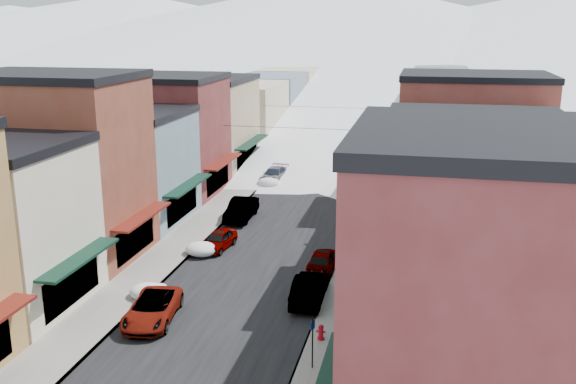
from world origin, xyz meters
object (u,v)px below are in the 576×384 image
at_px(car_white_suv, 152,309).
at_px(car_dark_hatch, 241,209).
at_px(streetlamp_near, 349,200).
at_px(trash_can, 343,258).
at_px(car_green_sedan, 309,288).
at_px(car_silver_sedan, 219,240).
at_px(fire_hydrant, 321,333).

height_order(car_white_suv, car_dark_hatch, car_dark_hatch).
bearing_deg(streetlamp_near, car_dark_hatch, 160.85).
bearing_deg(streetlamp_near, trash_can, -86.77).
distance_m(car_dark_hatch, car_green_sedan, 16.64).
height_order(car_white_suv, streetlamp_near, streetlamp_near).
height_order(car_white_suv, car_silver_sedan, car_white_suv).
bearing_deg(fire_hydrant, streetlamp_near, 91.95).
relative_size(car_green_sedan, streetlamp_near, 1.06).
distance_m(car_green_sedan, streetlamp_near, 11.50).
bearing_deg(fire_hydrant, car_silver_sedan, 127.77).
bearing_deg(streetlamp_near, car_green_sedan, -94.57).
bearing_deg(car_white_suv, car_green_sedan, 21.04).
bearing_deg(car_white_suv, car_silver_sedan, 82.66).
bearing_deg(car_silver_sedan, car_green_sedan, -35.92).
distance_m(car_green_sedan, fire_hydrant, 4.93).
xyz_separation_m(car_dark_hatch, car_green_sedan, (8.27, -14.44, -0.05)).
xyz_separation_m(car_white_suv, car_dark_hatch, (-0.47, 18.71, 0.12)).
xyz_separation_m(car_white_suv, car_green_sedan, (7.80, 4.27, 0.08)).
distance_m(trash_can, streetlamp_near, 5.98).
distance_m(car_silver_sedan, car_green_sedan, 10.74).
bearing_deg(fire_hydrant, car_white_suv, 177.30).
distance_m(car_silver_sedan, streetlamp_near, 9.89).
bearing_deg(car_green_sedan, car_silver_sedan, -44.72).
xyz_separation_m(car_silver_sedan, car_green_sedan, (7.86, -7.31, 0.13)).
bearing_deg(car_white_suv, streetlamp_near, 53.07).
height_order(car_dark_hatch, fire_hydrant, car_dark_hatch).
relative_size(car_silver_sedan, fire_hydrant, 4.80).
height_order(car_silver_sedan, streetlamp_near, streetlamp_near).
relative_size(car_white_suv, streetlamp_near, 1.14).
xyz_separation_m(car_dark_hatch, trash_can, (9.48, -8.65, -0.24)).
bearing_deg(fire_hydrant, trash_can, 91.29).
xyz_separation_m(car_silver_sedan, fire_hydrant, (9.31, -12.02, -0.14)).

